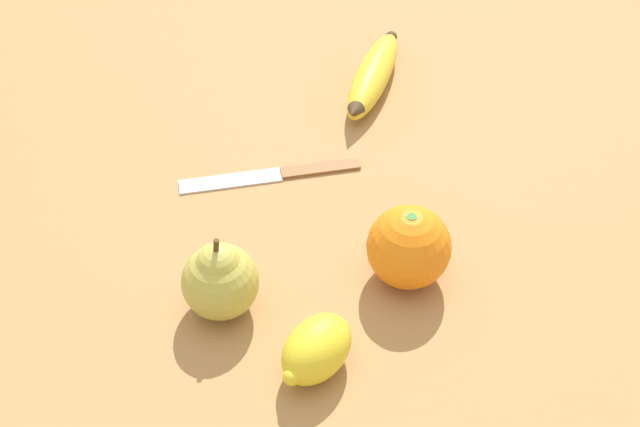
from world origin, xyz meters
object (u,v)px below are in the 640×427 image
banana (373,76)px  orange (409,247)px  paring_knife (277,173)px  lemon (316,349)px  pear (220,279)px

banana → orange: (-0.31, 0.03, 0.02)m
orange → paring_knife: size_ratio=0.40×
banana → lemon: lemon is taller
lemon → banana: bearing=-19.2°
pear → orange: bearing=-87.3°
banana → orange: orange is taller
pear → paring_knife: bearing=-23.4°
banana → lemon: 0.42m
banana → lemon: bearing=8.5°
pear → paring_knife: size_ratio=0.45×
banana → paring_knife: (-0.14, 0.14, -0.02)m
paring_knife → lemon: bearing=178.4°
banana → pear: bearing=-6.4°
pear → lemon: 0.11m
lemon → pear: bearing=41.7°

